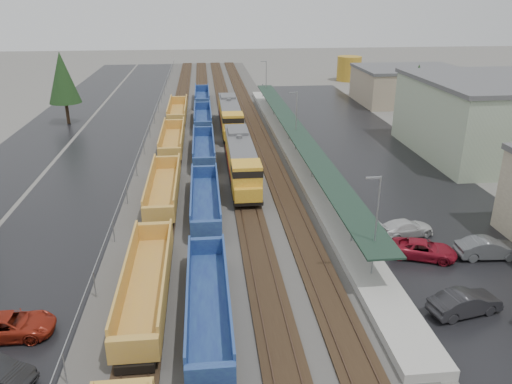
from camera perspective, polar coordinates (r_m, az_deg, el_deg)
ballast_strip at (r=72.05m, az=-4.43°, el=6.40°), size 20.00×160.00×0.08m
trackbed at (r=72.02m, az=-4.43°, el=6.49°), size 14.60×160.00×0.22m
west_parking_lot at (r=73.23m, az=-16.29°, el=5.81°), size 10.00×160.00×0.02m
west_road at (r=75.68m, az=-23.78°, el=5.33°), size 9.00×160.00×0.02m
east_commuter_lot at (r=65.83m, az=12.70°, el=4.41°), size 16.00×100.00×0.02m
station_platform at (r=63.26m, az=4.53°, el=4.86°), size 3.00×80.00×8.00m
chainlink_fence at (r=70.54m, az=-12.21°, el=6.95°), size 0.08×160.04×2.02m
distant_hills at (r=225.84m, az=6.14°, el=16.82°), size 301.00×140.00×25.20m
tree_west_far at (r=83.11m, az=-21.25°, el=12.08°), size 4.84×4.84×11.00m
tree_east at (r=74.83m, az=17.87°, el=11.06°), size 4.40×4.40×10.00m
locomotive_lead at (r=53.92m, az=-1.70°, el=3.62°), size 2.84×18.73×4.24m
locomotive_trail at (r=74.12m, az=-2.98°, el=8.66°), size 2.84×18.73×4.24m
well_string_yellow at (r=41.79m, az=-11.24°, el=-3.96°), size 2.79×101.30×2.47m
well_string_blue at (r=46.61m, az=-5.82°, el=-0.95°), size 2.59×114.43×2.30m
storage_tank at (r=121.24m, az=10.58°, el=13.70°), size 5.54×5.54×5.54m
parked_car_west_c at (r=33.93m, az=-26.35°, el=-13.54°), size 2.43×5.23×1.45m
parked_car_east_a at (r=35.04m, az=22.78°, el=-11.60°), size 2.62×5.00×1.57m
parked_car_east_b at (r=40.76m, az=18.59°, el=-6.26°), size 3.97×5.50×1.39m
parked_car_east_c at (r=43.79m, az=16.71°, el=-4.00°), size 2.98×5.21×1.42m
parked_car_east_e at (r=42.55m, az=24.98°, el=-5.87°), size 1.91×4.89×1.59m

